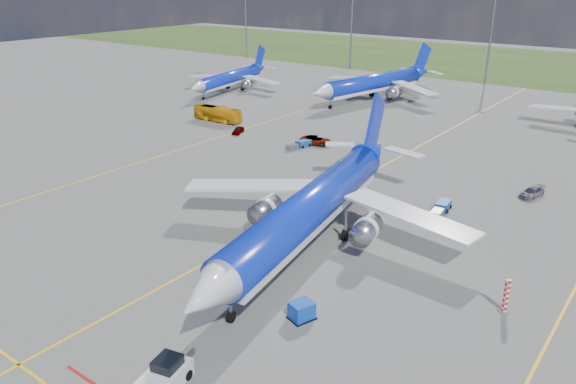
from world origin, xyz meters
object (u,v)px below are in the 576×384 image
Objects in this scene: apron_bus at (218,114)px; service_car_b at (316,140)px; baggage_tug_c at (299,145)px; bg_jet_nnw at (373,100)px; service_car_c at (532,192)px; pushback_tug at (164,377)px; main_airliner at (310,245)px; service_car_a at (238,130)px; baggage_tug_w at (441,208)px; uld_container at (302,311)px; warning_post at (506,296)px; bg_jet_nw at (230,91)px.

apron_bus reaches higher than service_car_b.
baggage_tug_c is at bearing 145.28° from service_car_b.
bg_jet_nnw is 37.72m from apron_bus.
service_car_c is at bearing -97.14° from apron_bus.
service_car_c is (44.37, -39.60, 0.60)m from bg_jet_nnw.
pushback_tug is 0.59× the size of apron_bus.
main_airliner is 4.53× the size of apron_bus.
baggage_tug_w is at bearing -36.74° from service_car_a.
baggage_tug_c is at bearing 103.77° from pushback_tug.
uld_container reaches higher than service_car_b.
service_car_a is 0.70× the size of baggage_tug_w.
apron_bus is 2.48× the size of service_car_c.
service_car_c is 36.02m from baggage_tug_c.
warning_post reaches higher than pushback_tug.
bg_jet_nw is 6.48× the size of service_car_b.
main_airliner is 44.92m from service_car_a.
warning_post is 20.83m from baggage_tug_w.
main_airliner reaches higher than bg_jet_nnw.
pushback_tug is (65.96, -79.36, 0.81)m from bg_jet_nw.
main_airliner is at bearing -60.00° from service_car_a.
service_car_c is (58.66, -4.71, -0.82)m from apron_bus.
pushback_tug is 1.74× the size of service_car_a.
uld_container is (7.03, -11.33, 0.74)m from main_airliner.
main_airliner is (29.58, -67.51, 0.00)m from bg_jet_nnw.
bg_jet_nw is 18.35× the size of uld_container.
main_airliner is 31.60m from service_car_c.
uld_container is 57.68m from service_car_a.
service_car_b is (9.51, -36.72, 0.73)m from bg_jet_nnw.
bg_jet_nw is at bearing 174.07° from service_car_c.
bg_jet_nnw reaches higher than baggage_tug_c.
apron_bus is at bearing 133.10° from main_airliner.
service_car_b is (-40.09, 31.13, -0.77)m from warning_post.
warning_post is 28.08m from pushback_tug.
warning_post is 28.75m from service_car_c.
pushback_tug is 1.14× the size of service_car_b.
bg_jet_nw is 7.08× the size of baggage_tug_c.
uld_container is 0.18× the size of apron_bus.
bg_jet_nw is 5.66× the size of pushback_tug.
service_car_c is (10.54, 51.48, -0.21)m from pushback_tug.
main_airliner reaches higher than service_car_c.
main_airliner is at bearing -103.83° from service_car_c.
service_car_b is (41.63, -25.01, 0.73)m from bg_jet_nw.
uld_container is 67.25m from apron_bus.
service_car_c is (14.80, 27.91, 0.60)m from main_airliner.
bg_jet_nnw reaches higher than bg_jet_nw.
service_car_a reaches higher than baggage_tug_w.
service_car_b is 1.07× the size of baggage_tug_w.
warning_post is at bearing -48.51° from service_car_a.
apron_bus is 2.07× the size of baggage_tug_w.
bg_jet_nnw reaches higher than service_car_a.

